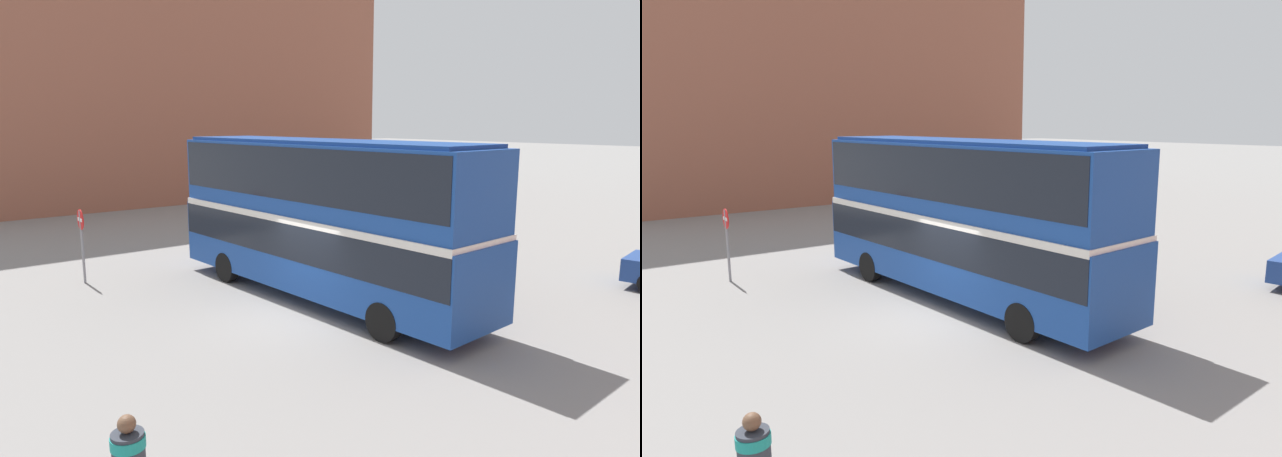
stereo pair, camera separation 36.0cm
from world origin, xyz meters
TOP-DOWN VIEW (x-y plane):
  - ground_plane at (0.00, 0.00)m, footprint 240.00×240.00m
  - building_row_left at (-26.18, 7.39)m, footprint 9.43×30.79m
  - double_decker_bus at (-1.00, 1.65)m, footprint 11.31×3.30m
  - no_entry_sign at (-6.94, -3.47)m, footprint 0.66×0.08m

SIDE VIEW (x-z plane):
  - ground_plane at x=0.00m, z-range 0.00..0.00m
  - no_entry_sign at x=-6.94m, z-range 0.44..2.86m
  - double_decker_bus at x=-1.00m, z-range 0.33..5.01m
  - building_row_left at x=-26.18m, z-range 0.01..17.95m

